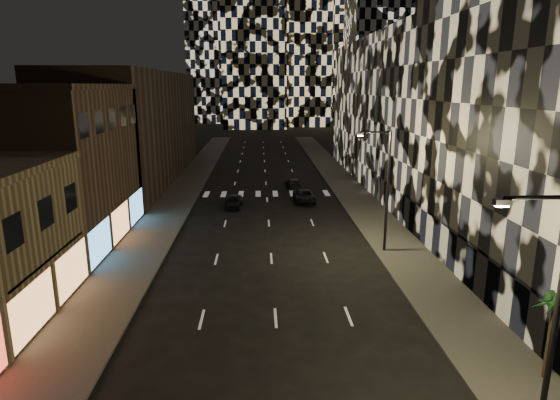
{
  "coord_description": "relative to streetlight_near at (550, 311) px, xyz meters",
  "views": [
    {
      "loc": [
        -0.77,
        -3.13,
        12.28
      ],
      "look_at": [
        0.35,
        22.43,
        6.0
      ],
      "focal_mm": 30.0,
      "sensor_mm": 36.0,
      "label": 1
    }
  ],
  "objects": [
    {
      "name": "sidewalk_left",
      "position": [
        -18.35,
        40.0,
        -5.28
      ],
      "size": [
        4.0,
        120.0,
        0.15
      ],
      "primitive_type": "cube",
      "color": "#47443F",
      "rests_on": "ground"
    },
    {
      "name": "sidewalk_right",
      "position": [
        1.65,
        40.0,
        -5.28
      ],
      "size": [
        4.0,
        120.0,
        0.15
      ],
      "primitive_type": "cube",
      "color": "#47443F",
      "rests_on": "ground"
    },
    {
      "name": "curb_left",
      "position": [
        -16.25,
        40.0,
        -5.28
      ],
      "size": [
        0.2,
        120.0,
        0.15
      ],
      "primitive_type": "cube",
      "color": "#4C4C47",
      "rests_on": "ground"
    },
    {
      "name": "curb_right",
      "position": [
        -0.45,
        40.0,
        -5.28
      ],
      "size": [
        0.2,
        120.0,
        0.15
      ],
      "primitive_type": "cube",
      "color": "#4C4C47",
      "rests_on": "ground"
    },
    {
      "name": "retail_brown",
      "position": [
        -25.35,
        23.5,
        0.65
      ],
      "size": [
        10.0,
        15.0,
        12.0
      ],
      "primitive_type": "cube",
      "color": "#4D382B",
      "rests_on": "ground"
    },
    {
      "name": "retail_filler_left",
      "position": [
        -25.35,
        50.0,
        1.65
      ],
      "size": [
        10.0,
        40.0,
        14.0
      ],
      "primitive_type": "cube",
      "color": "#4D382B",
      "rests_on": "ground"
    },
    {
      "name": "midrise_base",
      "position": [
        3.95,
        14.5,
        -3.85
      ],
      "size": [
        0.6,
        25.0,
        3.0
      ],
      "primitive_type": "cube",
      "color": "#383838",
      "rests_on": "ground"
    },
    {
      "name": "midrise_filler_right",
      "position": [
        11.65,
        47.0,
        3.65
      ],
      "size": [
        16.0,
        40.0,
        18.0
      ],
      "primitive_type": "cube",
      "color": "#232326",
      "rests_on": "ground"
    },
    {
      "name": "streetlight_near",
      "position": [
        0.0,
        0.0,
        0.0
      ],
      "size": [
        2.55,
        0.25,
        9.0
      ],
      "color": "black",
      "rests_on": "sidewalk_right"
    },
    {
      "name": "streetlight_far",
      "position": [
        0.0,
        20.0,
        0.0
      ],
      "size": [
        2.55,
        0.25,
        9.0
      ],
      "color": "black",
      "rests_on": "sidewalk_right"
    },
    {
      "name": "car_dark_midlane",
      "position": [
        -11.85,
        33.7,
        -4.69
      ],
      "size": [
        1.89,
        4.02,
        1.33
      ],
      "primitive_type": "imported",
      "rotation": [
        0.0,
        0.0,
        -0.08
      ],
      "color": "black",
      "rests_on": "ground"
    },
    {
      "name": "car_dark_oncoming",
      "position": [
        -5.01,
        42.85,
        -4.76
      ],
      "size": [
        1.91,
        4.17,
        1.18
      ],
      "primitive_type": "imported",
      "rotation": [
        0.0,
        0.0,
        3.2
      ],
      "color": "black",
      "rests_on": "ground"
    },
    {
      "name": "car_dark_rightlane",
      "position": [
        -4.35,
        35.76,
        -4.71
      ],
      "size": [
        2.29,
        4.67,
        1.28
      ],
      "primitive_type": "imported",
      "rotation": [
        0.0,
        0.0,
        0.04
      ],
      "color": "black",
      "rests_on": "ground"
    },
    {
      "name": "palm_tree",
      "position": [
        2.97,
        3.99,
        -2.0
      ],
      "size": [
        1.98,
        1.96,
        3.88
      ],
      "color": "#47331E",
      "rests_on": "sidewalk_right"
    }
  ]
}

